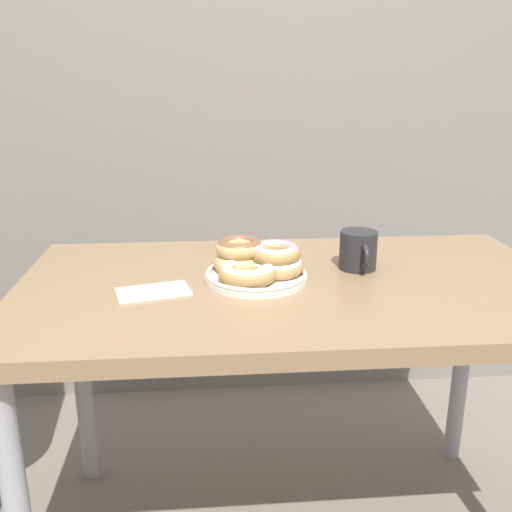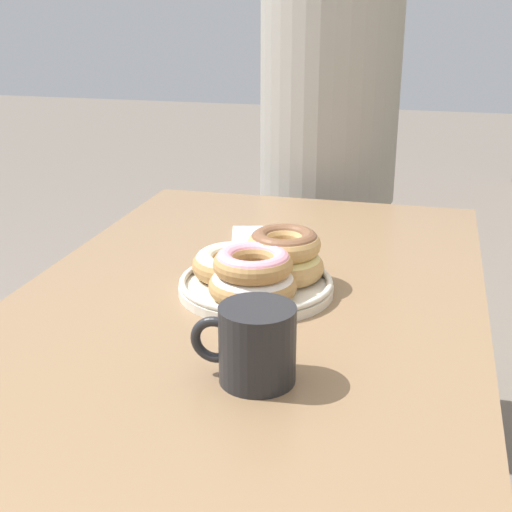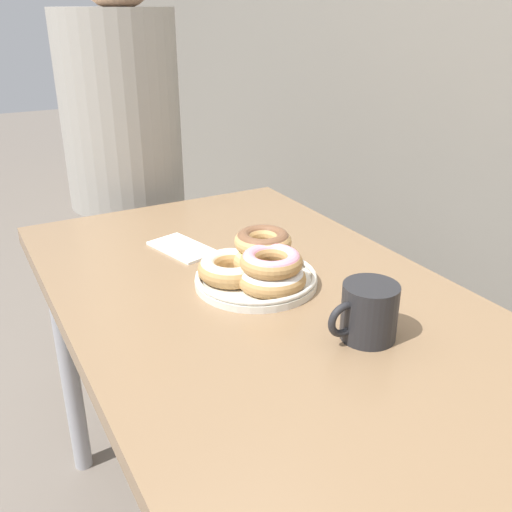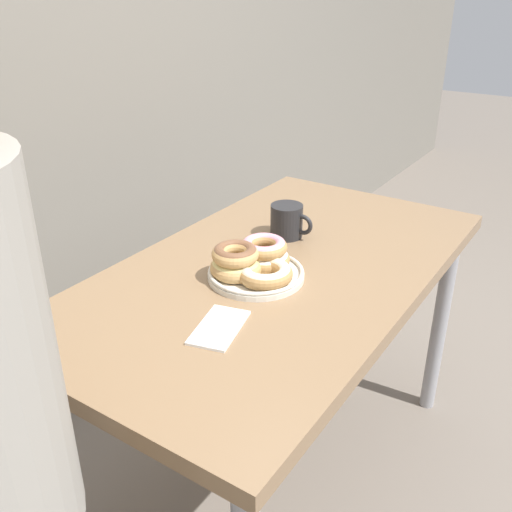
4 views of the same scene
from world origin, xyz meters
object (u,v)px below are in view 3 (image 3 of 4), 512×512
Objects in this scene: dining_table at (274,341)px; coffee_mug at (368,311)px; person_figure at (124,167)px; napkin at (182,248)px; donut_plate at (258,265)px.

coffee_mug is at bearing 23.53° from dining_table.
person_figure is 0.58m from napkin.
dining_table is at bearing -156.47° from coffee_mug.
person_figure is 8.26× the size of napkin.
donut_plate is at bearing 15.72° from napkin.
donut_plate is 1.48× the size of napkin.
napkin is (-0.23, -0.06, -0.04)m from donut_plate.
donut_plate is at bearing 170.70° from dining_table.
donut_plate is (-0.09, 0.01, 0.12)m from dining_table.
person_figure is (-0.81, -0.02, 0.01)m from donut_plate.
donut_plate reaches higher than dining_table.
person_figure is at bearing -178.74° from donut_plate.
dining_table is 0.22m from coffee_mug.
donut_plate is at bearing -167.11° from coffee_mug.
coffee_mug is 1.07m from person_figure.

